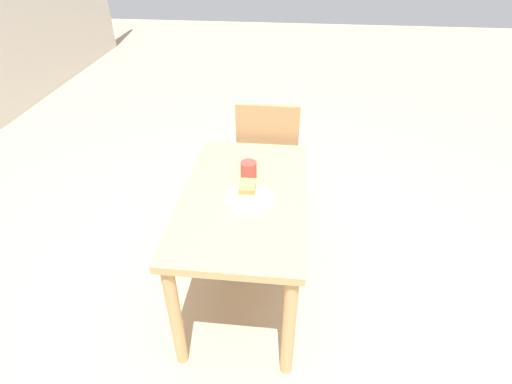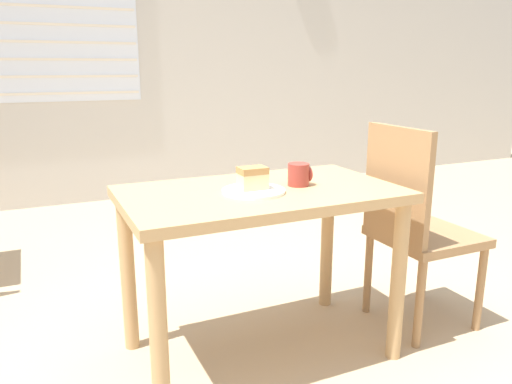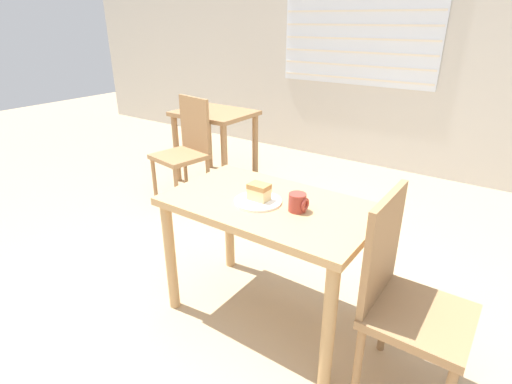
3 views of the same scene
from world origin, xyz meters
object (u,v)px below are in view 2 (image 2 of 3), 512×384
Objects in this scene: chair_near_window at (414,223)px; coffee_mug at (299,175)px; dining_table_near at (261,217)px; plate at (253,191)px; cake_slice at (252,178)px.

coffee_mug is at bearing 83.62° from chair_near_window.
dining_table_near is 11.42× the size of coffee_mug.
chair_near_window is 3.84× the size of plate.
coffee_mug is (-0.56, 0.06, 0.26)m from chair_near_window.
chair_near_window reaches higher than coffee_mug.
dining_table_near is 10.22× the size of cake_slice.
coffee_mug is at bearing -1.92° from dining_table_near.
cake_slice is (-0.77, 0.04, 0.27)m from chair_near_window.
chair_near_window is 8.86× the size of cake_slice.
dining_table_near is at bearing 37.03° from plate.
coffee_mug is at bearing 7.91° from plate.
coffee_mug is (0.22, 0.02, -0.01)m from cake_slice.
cake_slice reaches higher than coffee_mug.
plate is at bearing -82.83° from cake_slice.
chair_near_window reaches higher than cake_slice.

